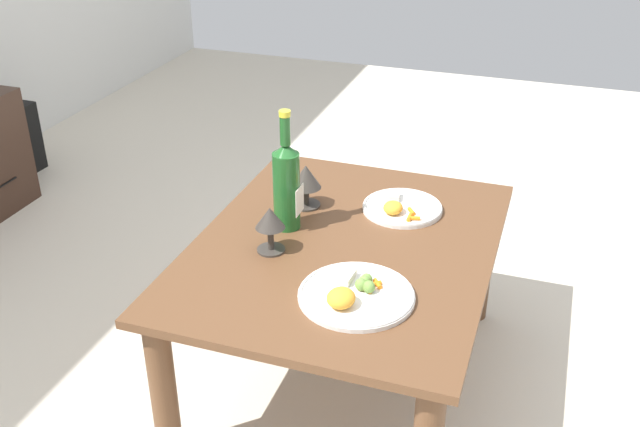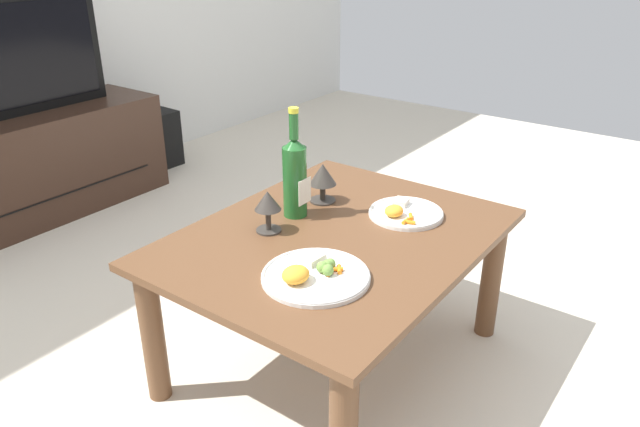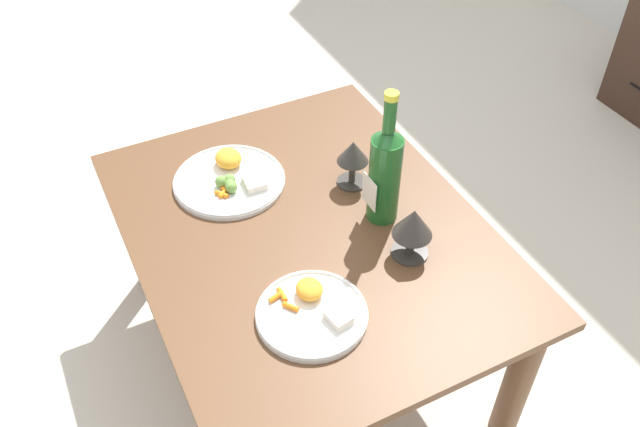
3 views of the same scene
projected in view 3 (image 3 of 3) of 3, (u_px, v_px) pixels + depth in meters
ground_plane at (309, 346)px, 1.96m from camera, size 6.40×6.40×0.00m
dining_table at (307, 252)px, 1.69m from camera, size 1.05×0.82×0.48m
wine_bottle at (385, 171)px, 1.57m from camera, size 0.08×0.08×0.36m
goblet_left at (353, 155)px, 1.70m from camera, size 0.08×0.08×0.13m
goblet_right at (413, 225)px, 1.51m from camera, size 0.09×0.09×0.14m
dinner_plate_left at (230, 178)px, 1.75m from camera, size 0.29×0.29×0.05m
dinner_plate_right at (312, 311)px, 1.43m from camera, size 0.24×0.24×0.05m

